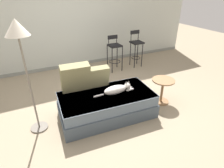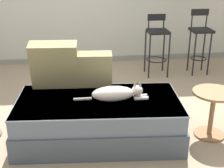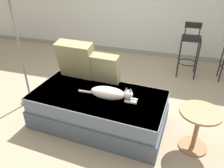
% 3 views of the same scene
% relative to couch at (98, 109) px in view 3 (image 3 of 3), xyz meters
% --- Properties ---
extents(ground_plane, '(16.00, 16.00, 0.00)m').
position_rel_couch_xyz_m(ground_plane, '(0.00, 0.40, -0.23)').
color(ground_plane, gray).
rests_on(ground_plane, ground).
extents(wall_baseboard_trim, '(8.00, 0.02, 0.09)m').
position_rel_couch_xyz_m(wall_baseboard_trim, '(0.00, 2.60, -0.18)').
color(wall_baseboard_trim, gray).
rests_on(wall_baseboard_trim, ground).
extents(couch, '(1.71, 0.95, 0.45)m').
position_rel_couch_xyz_m(couch, '(0.00, 0.00, 0.00)').
color(couch, '#44505B').
rests_on(couch, ground).
extents(throw_pillow_corner, '(0.51, 0.31, 0.52)m').
position_rel_couch_xyz_m(throw_pillow_corner, '(-0.44, 0.35, 0.48)').
color(throw_pillow_corner, '#847F56').
rests_on(throw_pillow_corner, couch).
extents(throw_pillow_middle, '(0.40, 0.24, 0.41)m').
position_rel_couch_xyz_m(throw_pillow_middle, '(-0.02, 0.33, 0.42)').
color(throw_pillow_middle, '#847F56').
rests_on(throw_pillow_middle, couch).
extents(cat, '(0.74, 0.18, 0.19)m').
position_rel_couch_xyz_m(cat, '(0.17, -0.04, 0.30)').
color(cat, white).
rests_on(cat, couch).
extents(bar_stool_near_window, '(0.33, 0.33, 0.95)m').
position_rel_couch_xyz_m(bar_stool_near_window, '(1.06, 1.82, 0.33)').
color(bar_stool_near_window, black).
rests_on(bar_stool_near_window, ground).
extents(side_table, '(0.44, 0.44, 0.51)m').
position_rel_couch_xyz_m(side_table, '(1.18, -0.07, 0.10)').
color(side_table, olive).
rests_on(side_table, ground).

